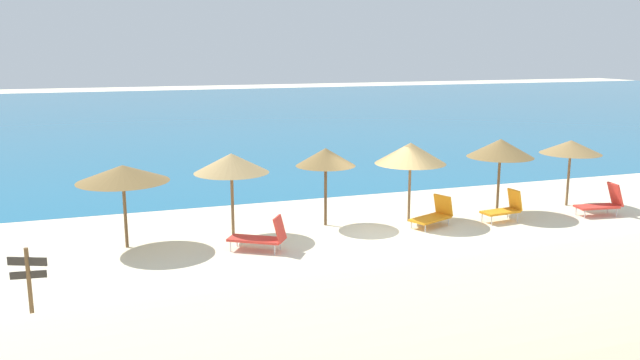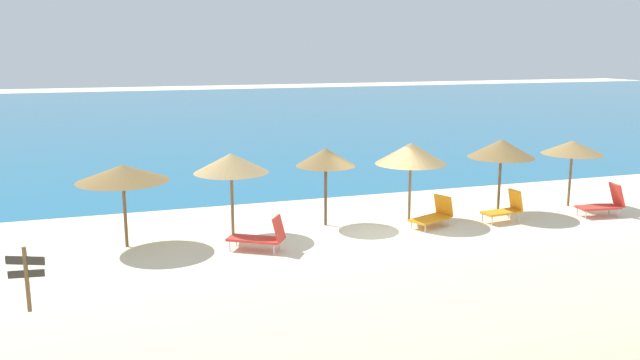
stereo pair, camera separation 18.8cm
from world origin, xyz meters
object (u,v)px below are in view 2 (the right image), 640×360
(beach_umbrella_5, at_px, (572,148))
(lounge_chair_2, at_px, (261,236))
(beach_umbrella_2, at_px, (326,157))
(lounge_chair_0, at_px, (434,215))
(lounge_chair_3, at_px, (604,203))
(beach_umbrella_1, at_px, (231,163))
(lounge_chair_1, at_px, (505,208))
(beach_umbrella_3, at_px, (411,153))
(wooden_signpost, at_px, (27,277))
(beach_umbrella_4, at_px, (501,148))
(beach_umbrella_0, at_px, (123,173))

(beach_umbrella_5, height_order, lounge_chair_2, beach_umbrella_5)
(beach_umbrella_2, bearing_deg, beach_umbrella_5, -2.05)
(lounge_chair_0, xyz_separation_m, lounge_chair_3, (6.09, -0.69, 0.07))
(lounge_chair_0, bearing_deg, beach_umbrella_1, 59.54)
(beach_umbrella_5, height_order, lounge_chair_1, beach_umbrella_5)
(beach_umbrella_1, relative_size, lounge_chair_1, 1.85)
(beach_umbrella_2, xyz_separation_m, lounge_chair_3, (9.37, -1.91, -1.78))
(beach_umbrella_2, bearing_deg, lounge_chair_3, -11.51)
(beach_umbrella_2, height_order, beach_umbrella_5, beach_umbrella_2)
(lounge_chair_2, distance_m, lounge_chair_3, 11.96)
(lounge_chair_1, bearing_deg, beach_umbrella_3, 64.72)
(beach_umbrella_2, distance_m, wooden_signpost, 9.82)
(beach_umbrella_4, xyz_separation_m, lounge_chair_3, (3.28, -1.35, -1.85))
(beach_umbrella_4, bearing_deg, lounge_chair_1, -109.76)
(beach_umbrella_2, xyz_separation_m, lounge_chair_0, (3.28, -1.22, -1.85))
(lounge_chair_0, bearing_deg, beach_umbrella_3, 10.70)
(beach_umbrella_2, relative_size, beach_umbrella_4, 0.97)
(beach_umbrella_0, xyz_separation_m, lounge_chair_0, (9.47, -0.85, -1.79))
(beach_umbrella_3, xyz_separation_m, lounge_chair_1, (3.00, -1.03, -1.83))
(beach_umbrella_3, xyz_separation_m, lounge_chair_3, (6.60, -1.47, -1.83))
(beach_umbrella_3, bearing_deg, lounge_chair_0, -56.71)
(beach_umbrella_1, xyz_separation_m, beach_umbrella_2, (3.09, 0.34, -0.04))
(lounge_chair_2, relative_size, lounge_chair_3, 1.04)
(beach_umbrella_1, bearing_deg, lounge_chair_1, -7.24)
(beach_umbrella_4, xyz_separation_m, lounge_chair_1, (-0.32, -0.90, -1.85))
(beach_umbrella_1, height_order, beach_umbrella_3, beach_umbrella_3)
(beach_umbrella_0, relative_size, lounge_chair_0, 1.63)
(beach_umbrella_4, xyz_separation_m, lounge_chair_0, (-2.81, -0.66, -1.92))
(beach_umbrella_0, bearing_deg, lounge_chair_1, -5.23)
(beach_umbrella_3, distance_m, lounge_chair_2, 5.87)
(wooden_signpost, bearing_deg, lounge_chair_3, 32.84)
(beach_umbrella_0, bearing_deg, lounge_chair_2, -24.19)
(beach_umbrella_3, height_order, lounge_chair_1, beach_umbrella_3)
(beach_umbrella_5, xyz_separation_m, lounge_chair_2, (-11.78, -1.66, -1.72))
(beach_umbrella_4, bearing_deg, beach_umbrella_2, 174.75)
(beach_umbrella_2, xyz_separation_m, lounge_chair_1, (5.76, -1.46, -1.78))
(lounge_chair_2, bearing_deg, lounge_chair_1, -53.96)
(beach_umbrella_3, bearing_deg, beach_umbrella_2, 171.02)
(beach_umbrella_3, height_order, beach_umbrella_4, beach_umbrella_3)
(wooden_signpost, bearing_deg, beach_umbrella_5, 37.86)
(lounge_chair_3, bearing_deg, wooden_signpost, 107.10)
(beach_umbrella_0, xyz_separation_m, beach_umbrella_4, (12.28, -0.19, 0.13))
(lounge_chair_1, distance_m, wooden_signpost, 14.54)
(beach_umbrella_3, distance_m, lounge_chair_0, 2.12)
(beach_umbrella_1, bearing_deg, wooden_signpost, -137.77)
(beach_umbrella_3, xyz_separation_m, wooden_signpost, (-11.07, -4.64, -1.31))
(beach_umbrella_3, distance_m, lounge_chair_1, 3.66)
(beach_umbrella_0, distance_m, lounge_chair_3, 15.73)
(lounge_chair_1, bearing_deg, beach_umbrella_1, 76.36)
(beach_umbrella_2, xyz_separation_m, lounge_chair_2, (-2.59, -1.99, -1.80))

